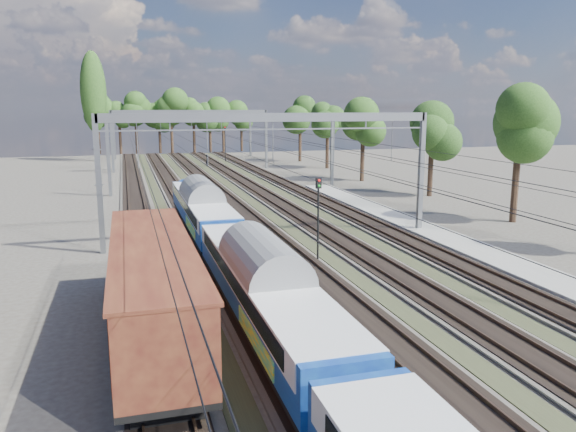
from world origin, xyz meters
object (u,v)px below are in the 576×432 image
object	(u,v)px
worker	(207,160)
signal_near	(318,209)
signal_far	(225,140)
emu_train	(266,280)
freight_boxcar	(153,284)

from	to	relation	value
worker	signal_near	distance (m)	59.28
signal_far	worker	bearing A→B (deg)	-116.19
emu_train	signal_far	xyz separation A→B (m)	(11.61, 75.93, 1.52)
signal_near	worker	bearing A→B (deg)	74.78
emu_train	signal_far	bearing A→B (deg)	81.31
worker	signal_far	bearing A→B (deg)	-22.94
signal_near	signal_far	bearing A→B (deg)	71.37
emu_train	signal_near	distance (m)	11.65
emu_train	signal_near	bearing A→B (deg)	60.05
signal_near	signal_far	xyz separation A→B (m)	(5.81, 65.87, 0.59)
emu_train	signal_far	size ratio (longest dim) A/B	9.49
worker	signal_far	world-z (taller)	signal_far
freight_boxcar	signal_near	bearing A→B (deg)	42.58
freight_boxcar	signal_near	distance (m)	14.01
emu_train	signal_near	size ratio (longest dim) A/B	11.17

